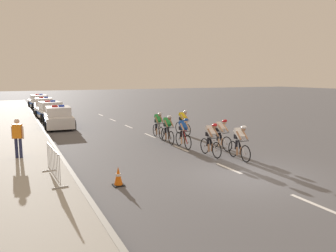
{
  "coord_description": "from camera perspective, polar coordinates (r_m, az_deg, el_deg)",
  "views": [
    {
      "loc": [
        -7.53,
        -9.02,
        3.56
      ],
      "look_at": [
        -0.48,
        5.62,
        1.1
      ],
      "focal_mm": 35.09,
      "sensor_mm": 36.0,
      "label": 1
    }
  ],
  "objects": [
    {
      "name": "ground_plane",
      "position": [
        12.28,
        13.68,
        -8.49
      ],
      "size": [
        160.0,
        160.0,
        0.0
      ],
      "primitive_type": "plane",
      "color": "#56565B"
    },
    {
      "name": "sidewalk_slab",
      "position": [
        23.28,
        -26.06,
        -0.92
      ],
      "size": [
        4.37,
        60.0,
        0.12
      ],
      "primitive_type": "cube",
      "color": "#A3A099",
      "rests_on": "ground"
    },
    {
      "name": "kerb_edge",
      "position": [
        23.35,
        -20.9,
        -0.57
      ],
      "size": [
        0.16,
        60.0,
        0.13
      ],
      "primitive_type": "cube",
      "color": "#9E9E99",
      "rests_on": "ground"
    },
    {
      "name": "lane_markings_centre",
      "position": [
        19.98,
        -3.15,
        -1.65
      ],
      "size": [
        0.14,
        25.6,
        0.01
      ],
      "color": "white",
      "rests_on": "ground"
    },
    {
      "name": "cyclist_lead",
      "position": [
        14.42,
        12.34,
        -2.68
      ],
      "size": [
        0.44,
        1.72,
        1.56
      ],
      "color": "black",
      "rests_on": "ground"
    },
    {
      "name": "cyclist_second",
      "position": [
        14.85,
        7.47,
        -2.22
      ],
      "size": [
        0.42,
        1.72,
        1.56
      ],
      "color": "black",
      "rests_on": "ground"
    },
    {
      "name": "cyclist_third",
      "position": [
        16.21,
        9.16,
        -1.35
      ],
      "size": [
        0.44,
        1.72,
        1.56
      ],
      "color": "black",
      "rests_on": "ground"
    },
    {
      "name": "cyclist_fourth",
      "position": [
        16.44,
        2.71,
        -1.11
      ],
      "size": [
        0.42,
        1.72,
        1.56
      ],
      "color": "black",
      "rests_on": "ground"
    },
    {
      "name": "cyclist_fifth",
      "position": [
        17.6,
        -0.06,
        -0.45
      ],
      "size": [
        0.42,
        1.72,
        1.56
      ],
      "color": "black",
      "rests_on": "ground"
    },
    {
      "name": "cyclist_sixth",
      "position": [
        19.12,
        -1.72,
        0.27
      ],
      "size": [
        0.43,
        1.72,
        1.56
      ],
      "color": "black",
      "rests_on": "ground"
    },
    {
      "name": "cyclist_seventh",
      "position": [
        20.23,
        2.63,
        0.72
      ],
      "size": [
        0.44,
        1.72,
        1.56
      ],
      "color": "black",
      "rests_on": "ground"
    },
    {
      "name": "police_car_nearest",
      "position": [
        24.22,
        -18.49,
        1.33
      ],
      "size": [
        2.18,
        4.49,
        1.59
      ],
      "color": "silver",
      "rests_on": "ground"
    },
    {
      "name": "police_car_second",
      "position": [
        29.23,
        -19.77,
        2.44
      ],
      "size": [
        2.3,
        4.54,
        1.59
      ],
      "color": "silver",
      "rests_on": "ground"
    },
    {
      "name": "police_car_third",
      "position": [
        34.51,
        -20.73,
        3.26
      ],
      "size": [
        2.25,
        4.52,
        1.59
      ],
      "color": "white",
      "rests_on": "ground"
    },
    {
      "name": "police_car_furthest",
      "position": [
        40.37,
        -21.48,
        3.92
      ],
      "size": [
        2.3,
        4.54,
        1.59
      ],
      "color": "silver",
      "rests_on": "ground"
    },
    {
      "name": "crowd_barrier_front",
      "position": [
        11.78,
        -19.3,
        -6.19
      ],
      "size": [
        0.61,
        2.32,
        1.07
      ],
      "color": "#B7BABF",
      "rests_on": "sidewalk_slab"
    },
    {
      "name": "traffic_cone_near",
      "position": [
        11.0,
        -8.63,
        -8.66
      ],
      "size": [
        0.36,
        0.36,
        0.64
      ],
      "color": "black",
      "rests_on": "ground"
    },
    {
      "name": "spectator_closest",
      "position": [
        15.27,
        -24.65,
        -1.52
      ],
      "size": [
        0.5,
        0.35,
        1.68
      ],
      "color": "#23284C",
      "rests_on": "sidewalk_slab"
    }
  ]
}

